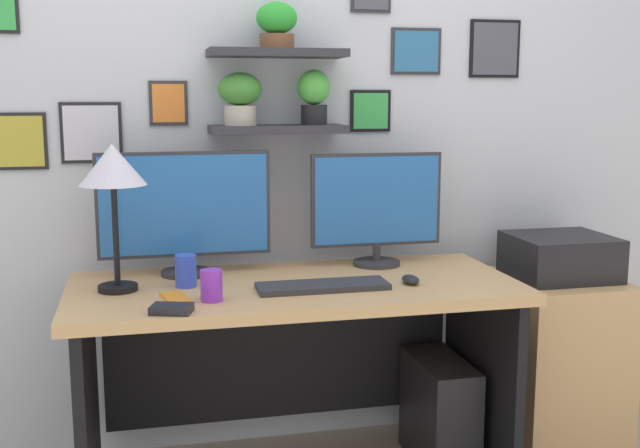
{
  "coord_description": "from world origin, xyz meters",
  "views": [
    {
      "loc": [
        -0.51,
        -2.55,
        1.39
      ],
      "look_at": [
        0.1,
        0.05,
        0.94
      ],
      "focal_mm": 43.51,
      "sensor_mm": 36.0,
      "label": 1
    }
  ],
  "objects_px": {
    "water_cup": "(186,271)",
    "cell_phone": "(176,298)",
    "printer": "(560,257)",
    "computer_tower_right": "(439,412)",
    "computer_mouse": "(411,280)",
    "drawer_cabinet": "(555,359)",
    "monitor_right": "(376,206)",
    "monitor_left": "(184,210)",
    "desk": "(292,338)",
    "desk_lamp": "(113,172)",
    "pen_cup": "(211,285)",
    "keyboard": "(323,286)",
    "scissors_tray": "(172,309)"
  },
  "relations": [
    {
      "from": "water_cup",
      "to": "cell_phone",
      "type": "bearing_deg",
      "value": -104.94
    },
    {
      "from": "printer",
      "to": "computer_tower_right",
      "type": "height_order",
      "value": "printer"
    },
    {
      "from": "computer_mouse",
      "to": "drawer_cabinet",
      "type": "relative_size",
      "value": 0.13
    },
    {
      "from": "water_cup",
      "to": "monitor_right",
      "type": "bearing_deg",
      "value": 14.25
    },
    {
      "from": "monitor_left",
      "to": "desk",
      "type": "bearing_deg",
      "value": -24.62
    },
    {
      "from": "desk_lamp",
      "to": "pen_cup",
      "type": "distance_m",
      "value": 0.49
    },
    {
      "from": "computer_tower_right",
      "to": "desk",
      "type": "bearing_deg",
      "value": 178.67
    },
    {
      "from": "water_cup",
      "to": "printer",
      "type": "relative_size",
      "value": 0.29
    },
    {
      "from": "keyboard",
      "to": "printer",
      "type": "distance_m",
      "value": 1.05
    },
    {
      "from": "keyboard",
      "to": "scissors_tray",
      "type": "distance_m",
      "value": 0.53
    },
    {
      "from": "cell_phone",
      "to": "computer_tower_right",
      "type": "bearing_deg",
      "value": -3.34
    },
    {
      "from": "pen_cup",
      "to": "drawer_cabinet",
      "type": "bearing_deg",
      "value": 12.76
    },
    {
      "from": "keyboard",
      "to": "computer_mouse",
      "type": "xyz_separation_m",
      "value": [
        0.31,
        0.0,
        0.01
      ]
    },
    {
      "from": "monitor_right",
      "to": "desk_lamp",
      "type": "xyz_separation_m",
      "value": [
        -0.95,
        -0.19,
        0.17
      ]
    },
    {
      "from": "scissors_tray",
      "to": "printer",
      "type": "xyz_separation_m",
      "value": [
        1.53,
        0.43,
        -0.0
      ]
    },
    {
      "from": "monitor_right",
      "to": "computer_mouse",
      "type": "distance_m",
      "value": 0.38
    },
    {
      "from": "monitor_right",
      "to": "pen_cup",
      "type": "xyz_separation_m",
      "value": [
        -0.66,
        -0.39,
        -0.18
      ]
    },
    {
      "from": "scissors_tray",
      "to": "water_cup",
      "type": "distance_m",
      "value": 0.32
    },
    {
      "from": "desk",
      "to": "monitor_right",
      "type": "relative_size",
      "value": 3.05
    },
    {
      "from": "cell_phone",
      "to": "computer_mouse",
      "type": "bearing_deg",
      "value": -11.35
    },
    {
      "from": "pen_cup",
      "to": "scissors_tray",
      "type": "xyz_separation_m",
      "value": [
        -0.13,
        -0.11,
        -0.04
      ]
    },
    {
      "from": "keyboard",
      "to": "computer_mouse",
      "type": "bearing_deg",
      "value": 0.13
    },
    {
      "from": "monitor_left",
      "to": "cell_phone",
      "type": "distance_m",
      "value": 0.42
    },
    {
      "from": "monitor_right",
      "to": "printer",
      "type": "relative_size",
      "value": 1.33
    },
    {
      "from": "cell_phone",
      "to": "printer",
      "type": "relative_size",
      "value": 0.37
    },
    {
      "from": "desk",
      "to": "cell_phone",
      "type": "bearing_deg",
      "value": -156.22
    },
    {
      "from": "keyboard",
      "to": "computer_tower_right",
      "type": "bearing_deg",
      "value": 16.45
    },
    {
      "from": "keyboard",
      "to": "cell_phone",
      "type": "relative_size",
      "value": 3.14
    },
    {
      "from": "computer_mouse",
      "to": "desk_lamp",
      "type": "xyz_separation_m",
      "value": [
        -0.98,
        0.13,
        0.38
      ]
    },
    {
      "from": "pen_cup",
      "to": "water_cup",
      "type": "xyz_separation_m",
      "value": [
        -0.07,
        0.2,
        0.01
      ]
    },
    {
      "from": "desk",
      "to": "water_cup",
      "type": "xyz_separation_m",
      "value": [
        -0.37,
        -0.02,
        0.27
      ]
    },
    {
      "from": "monitor_left",
      "to": "printer",
      "type": "bearing_deg",
      "value": -2.84
    },
    {
      "from": "desk_lamp",
      "to": "printer",
      "type": "xyz_separation_m",
      "value": [
        1.69,
        0.12,
        -0.38
      ]
    },
    {
      "from": "pen_cup",
      "to": "printer",
      "type": "relative_size",
      "value": 0.26
    },
    {
      "from": "desk_lamp",
      "to": "computer_tower_right",
      "type": "bearing_deg",
      "value": 0.58
    },
    {
      "from": "monitor_right",
      "to": "desk_lamp",
      "type": "relative_size",
      "value": 1.04
    },
    {
      "from": "computer_mouse",
      "to": "monitor_left",
      "type": "bearing_deg",
      "value": 156.65
    },
    {
      "from": "desk",
      "to": "monitor_right",
      "type": "xyz_separation_m",
      "value": [
        0.36,
        0.16,
        0.44
      ]
    },
    {
      "from": "desk",
      "to": "printer",
      "type": "distance_m",
      "value": 1.12
    },
    {
      "from": "keyboard",
      "to": "monitor_right",
      "type": "bearing_deg",
      "value": 48.43
    },
    {
      "from": "desk_lamp",
      "to": "water_cup",
      "type": "distance_m",
      "value": 0.41
    },
    {
      "from": "scissors_tray",
      "to": "drawer_cabinet",
      "type": "relative_size",
      "value": 0.18
    },
    {
      "from": "monitor_left",
      "to": "scissors_tray",
      "type": "distance_m",
      "value": 0.55
    },
    {
      "from": "keyboard",
      "to": "computer_mouse",
      "type": "distance_m",
      "value": 0.31
    },
    {
      "from": "computer_mouse",
      "to": "printer",
      "type": "bearing_deg",
      "value": 19.23
    },
    {
      "from": "monitor_right",
      "to": "desk",
      "type": "bearing_deg",
      "value": -155.4
    },
    {
      "from": "cell_phone",
      "to": "drawer_cabinet",
      "type": "xyz_separation_m",
      "value": [
        1.51,
        0.27,
        -0.42
      ]
    },
    {
      "from": "scissors_tray",
      "to": "computer_tower_right",
      "type": "distance_m",
      "value": 1.18
    },
    {
      "from": "cell_phone",
      "to": "printer",
      "type": "xyz_separation_m",
      "value": [
        1.51,
        0.27,
        0.01
      ]
    },
    {
      "from": "desk",
      "to": "keyboard",
      "type": "relative_size",
      "value": 3.49
    }
  ]
}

